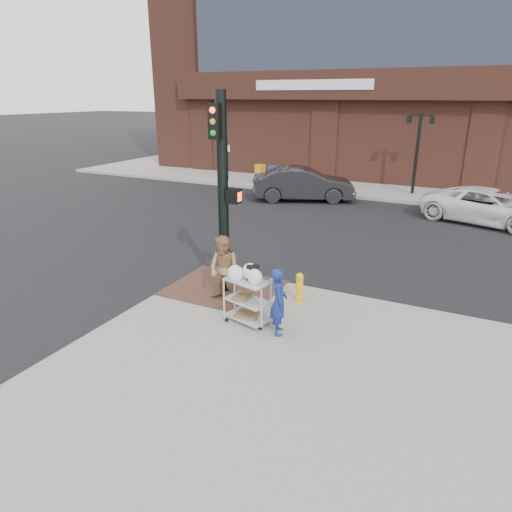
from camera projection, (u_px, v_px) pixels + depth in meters
The scene contains 13 objects.
ground at pixel (227, 311), 11.23m from camera, with size 220.00×220.00×0.00m, color black.
brick_curb_ramp at pixel (224, 288), 12.19m from camera, with size 2.80×2.40×0.01m, color #4C2F24.
lamp_post at pixel (418, 145), 23.03m from camera, with size 1.32×0.22×4.00m.
parking_sign at pixel (228, 162), 27.03m from camera, with size 0.05×0.05×2.20m, color black.
traffic_signal_pole at pixel (223, 190), 11.13m from camera, with size 0.61×0.51×5.00m.
woman_blue at pixel (279, 301), 9.66m from camera, with size 0.54×0.36×1.49m, color navy.
pedestrian_tan at pixel (224, 270), 11.14m from camera, with size 0.82×0.64×1.69m, color #9C7549.
sedan_dark at pixel (303, 184), 22.68m from camera, with size 1.75×5.01×1.65m, color black.
minivan_white at pixel (488, 206), 18.62m from camera, with size 2.36×5.12×1.42m, color white.
utility_cart at pixel (247, 297), 10.17m from camera, with size 1.10×0.78×1.38m.
fire_hydrant at pixel (299, 287), 11.26m from camera, with size 0.36×0.25×0.76m.
newsbox_yellow at pixel (260, 174), 26.24m from camera, with size 0.46×0.42×1.10m, color orange.
newsbox_blue at pixel (273, 175), 25.88m from camera, with size 0.46×0.41×1.09m, color #163C94.
Camera 1 is at (5.14, -8.76, 5.03)m, focal length 32.00 mm.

